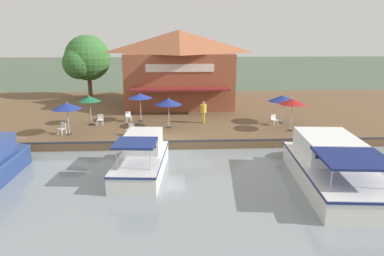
{
  "coord_description": "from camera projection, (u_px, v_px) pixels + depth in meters",
  "views": [
    {
      "loc": [
        21.7,
        0.65,
        7.38
      ],
      "look_at": [
        -1.0,
        1.78,
        1.3
      ],
      "focal_mm": 32.0,
      "sensor_mm": 36.0,
      "label": 1
    }
  ],
  "objects": [
    {
      "name": "quay_deck",
      "position": [
        169.0,
        112.0,
        33.35
      ],
      "size": [
        22.0,
        56.0,
        0.6
      ],
      "primitive_type": "cube",
      "color": "brown",
      "rests_on": "ground"
    },
    {
      "name": "ground_plane",
      "position": [
        166.0,
        151.0,
        22.81
      ],
      "size": [
        220.0,
        220.0,
        0.0
      ],
      "primitive_type": "plane",
      "color": "#4C5B47"
    },
    {
      "name": "patio_umbrella_mid_patio_left",
      "position": [
        67.0,
        106.0,
        23.96
      ],
      "size": [
        2.03,
        2.03,
        2.37
      ],
      "color": "#B7B7B7",
      "rests_on": "quay_deck"
    },
    {
      "name": "patio_umbrella_near_quay_edge",
      "position": [
        292.0,
        102.0,
        24.96
      ],
      "size": [
        1.92,
        1.92,
        2.46
      ],
      "color": "#B7B7B7",
      "rests_on": "quay_deck"
    },
    {
      "name": "motorboat_mid_row",
      "position": [
        329.0,
        164.0,
        17.96
      ],
      "size": [
        9.44,
        4.22,
        2.26
      ],
      "color": "white",
      "rests_on": "river_water"
    },
    {
      "name": "cafe_chair_under_first_umbrella",
      "position": [
        130.0,
        129.0,
        24.21
      ],
      "size": [
        0.59,
        0.59,
        0.85
      ],
      "color": "white",
      "rests_on": "quay_deck"
    },
    {
      "name": "quay_edge_fender",
      "position": [
        166.0,
        141.0,
        22.74
      ],
      "size": [
        0.2,
        50.4,
        0.1
      ],
      "primitive_type": "cube",
      "color": "#2D2D33",
      "rests_on": "quay_deck"
    },
    {
      "name": "cafe_chair_facing_river",
      "position": [
        100.0,
        119.0,
        27.0
      ],
      "size": [
        0.47,
        0.47,
        0.85
      ],
      "color": "white",
      "rests_on": "quay_deck"
    },
    {
      "name": "patio_umbrella_by_entrance",
      "position": [
        140.0,
        96.0,
        27.8
      ],
      "size": [
        1.96,
        1.96,
        2.34
      ],
      "color": "#B7B7B7",
      "rests_on": "quay_deck"
    },
    {
      "name": "waterfront_restaurant",
      "position": [
        179.0,
        67.0,
        34.6
      ],
      "size": [
        10.11,
        10.75,
        7.45
      ],
      "color": "brown",
      "rests_on": "quay_deck"
    },
    {
      "name": "person_at_quay_edge",
      "position": [
        203.0,
        109.0,
        27.55
      ],
      "size": [
        0.5,
        0.5,
        1.77
      ],
      "color": "gold",
      "rests_on": "quay_deck"
    },
    {
      "name": "cafe_chair_back_row_seat",
      "position": [
        274.0,
        119.0,
        27.05
      ],
      "size": [
        0.57,
        0.57,
        0.85
      ],
      "color": "white",
      "rests_on": "quay_deck"
    },
    {
      "name": "patio_umbrella_far_corner",
      "position": [
        283.0,
        98.0,
        27.28
      ],
      "size": [
        2.24,
        2.24,
        2.31
      ],
      "color": "#B7B7B7",
      "rests_on": "quay_deck"
    },
    {
      "name": "patio_umbrella_mid_patio_right",
      "position": [
        169.0,
        102.0,
        25.82
      ],
      "size": [
        2.01,
        2.01,
        2.31
      ],
      "color": "#B7B7B7",
      "rests_on": "quay_deck"
    },
    {
      "name": "cafe_chair_mid_patio",
      "position": [
        62.0,
        128.0,
        24.46
      ],
      "size": [
        0.6,
        0.6,
        0.85
      ],
      "color": "white",
      "rests_on": "quay_deck"
    },
    {
      "name": "motorboat_distant_upstream",
      "position": [
        143.0,
        156.0,
        19.29
      ],
      "size": [
        6.88,
        2.88,
        2.25
      ],
      "color": "silver",
      "rests_on": "river_water"
    },
    {
      "name": "patio_umbrella_back_row",
      "position": [
        90.0,
        99.0,
        26.81
      ],
      "size": [
        1.73,
        1.73,
        2.32
      ],
      "color": "#B7B7B7",
      "rests_on": "quay_deck"
    },
    {
      "name": "cafe_chair_beside_entrance",
      "position": [
        128.0,
        116.0,
        28.13
      ],
      "size": [
        0.58,
        0.58,
        0.85
      ],
      "color": "white",
      "rests_on": "quay_deck"
    },
    {
      "name": "tree_downstream_bank",
      "position": [
        86.0,
        59.0,
        38.3
      ],
      "size": [
        5.32,
        5.06,
        7.0
      ],
      "color": "brown",
      "rests_on": "quay_deck"
    }
  ]
}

